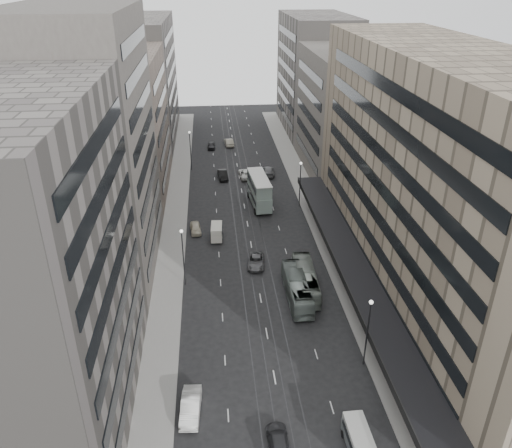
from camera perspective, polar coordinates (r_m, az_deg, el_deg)
name	(u,v)px	position (r m, az deg, el deg)	size (l,w,h in m)	color
ground	(268,339)	(58.40, 1.35, -13.01)	(220.00, 220.00, 0.00)	black
sidewalk_right	(309,200)	(91.71, 6.09, 2.80)	(4.00, 125.00, 0.15)	gray
sidewalk_left	(177,205)	(90.24, -9.04, 2.18)	(4.00, 125.00, 0.15)	gray
department_store	(441,184)	(63.10, 20.41, 4.29)	(19.20, 60.00, 30.00)	gray
building_right_mid	(345,113)	(103.27, 10.16, 12.35)	(15.00, 28.00, 24.00)	#504B45
building_right_far	(316,75)	(131.31, 6.82, 16.59)	(15.00, 32.00, 28.00)	slate
building_left_a	(22,277)	(45.65, -25.13, -5.49)	(15.00, 28.00, 30.00)	slate
building_left_b	(86,149)	(68.46, -18.82, 8.13)	(15.00, 26.00, 34.00)	#504B45
building_left_c	(121,125)	(95.07, -15.17, 10.88)	(15.00, 28.00, 25.00)	#726258
building_left_d	(140,80)	(126.55, -13.08, 15.71)	(15.00, 38.00, 28.00)	slate
lamp_right_near	(368,325)	(53.20, 12.70, -11.23)	(0.44, 0.44, 8.32)	#262628
lamp_right_far	(300,179)	(87.03, 5.08, 5.15)	(0.44, 0.44, 8.32)	#262628
lamp_left_near	(183,251)	(65.11, -8.36, -3.07)	(0.44, 0.44, 8.32)	#262628
lamp_left_far	(190,146)	(104.54, -7.53, 8.83)	(0.44, 0.44, 8.32)	#262628
bus_near	(297,288)	(64.06, 4.72, -7.32)	(2.53, 10.79, 3.01)	gray
bus_far	(306,280)	(65.82, 5.69, -6.34)	(2.50, 10.67, 2.97)	gray
double_decker	(259,190)	(88.00, 0.38, 3.89)	(3.71, 10.06, 5.40)	gray
vw_microbus	(358,439)	(47.90, 11.63, -22.94)	(2.09, 4.45, 2.39)	#53595A
panel_van	(217,232)	(77.57, -4.52, -0.88)	(2.03, 3.86, 2.38)	beige
sedan_1	(191,407)	(50.50, -7.48, -19.98)	(1.76, 5.04, 1.66)	white
sedan_2	(256,261)	(70.91, 0.01, -4.28)	(2.25, 4.87, 1.35)	#57575A
sedan_3	(278,441)	(47.81, 2.58, -23.56)	(1.89, 4.64, 1.35)	#28282A
sedan_4	(196,228)	(80.31, -6.92, -0.47)	(1.64, 4.07, 1.39)	beige
sedan_5	(223,175)	(100.74, -3.83, 5.64)	(1.73, 4.95, 1.63)	black
sedan_6	(246,174)	(101.19, -1.16, 5.78)	(2.62, 5.69, 1.58)	white
sedan_7	(268,171)	(102.46, 1.43, 6.07)	(2.29, 5.65, 1.64)	#5F5F61
sedan_8	(211,145)	(118.85, -5.12, 8.93)	(1.68, 4.17, 1.42)	black
sedan_9	(229,142)	(120.60, -3.11, 9.33)	(1.75, 5.02, 1.65)	#A19A86
pedestrian	(431,439)	(49.89, 19.33, -22.17)	(0.63, 0.41, 1.72)	black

